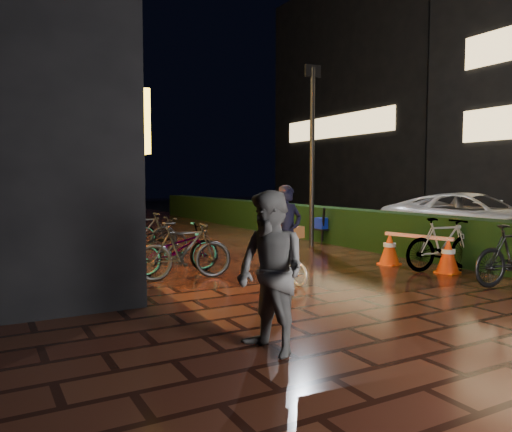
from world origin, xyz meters
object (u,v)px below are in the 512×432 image
bystander_person (271,273)px  cart_assembly (324,225)px  van (474,218)px  traffic_barrier (417,252)px  cyclist (286,247)px

bystander_person → cart_assembly: bystander_person is taller
van → traffic_barrier: size_ratio=2.98×
bystander_person → traffic_barrier: bearing=108.0°
van → bystander_person: bearing=-167.9°
cart_assembly → traffic_barrier: bearing=-100.0°
van → cart_assembly: van is taller
van → cart_assembly: 4.28m
van → cart_assembly: (-3.80, 1.97, -0.18)m
van → cyclist: bearing=179.9°
bystander_person → cyclist: (2.05, 2.92, -0.21)m
van → cyclist: 7.87m
cart_assembly → bystander_person: bearing=-130.2°
bystander_person → cyclist: bearing=134.2°
bystander_person → traffic_barrier: 5.87m
van → cyclist: cyclist is taller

